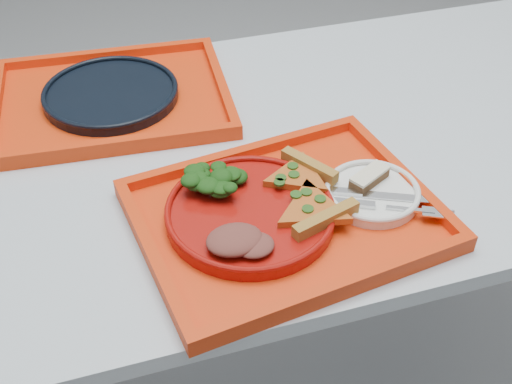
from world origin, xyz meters
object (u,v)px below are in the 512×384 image
tray_far (112,101)px  dinner_plate (250,215)px  dessert_bar (369,177)px  tray_main (286,219)px  navy_plate (111,95)px

tray_far → dinner_plate: dinner_plate is taller
dinner_plate → dessert_bar: size_ratio=3.42×
tray_far → dinner_plate: size_ratio=1.73×
tray_far → dessert_bar: size_ratio=5.92×
tray_main → dessert_bar: 0.15m
tray_far → dessert_bar: dessert_bar is taller
tray_far → dessert_bar: (0.36, -0.40, 0.03)m
tray_far → tray_main: bearing=-58.6°
tray_main → dessert_bar: bearing=1.0°
tray_far → dinner_plate: bearing=-64.4°
dessert_bar → tray_far: bearing=104.6°
tray_far → navy_plate: bearing=0.0°
dinner_plate → navy_plate: (-0.16, 0.41, -0.00)m
navy_plate → dinner_plate: bearing=-68.8°
navy_plate → dessert_bar: (0.36, -0.40, 0.02)m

